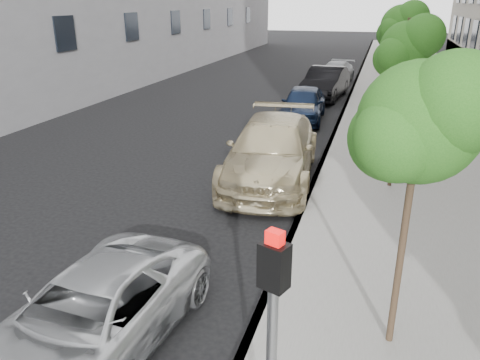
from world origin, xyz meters
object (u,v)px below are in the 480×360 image
at_px(tree_near, 422,122).
at_px(sedan_black, 325,83).
at_px(minivan, 91,316).
at_px(signal_pole, 272,340).
at_px(sedan_blue, 303,104).
at_px(tree_far, 402,26).
at_px(sedan_rear, 335,73).
at_px(suv, 272,150).
at_px(tree_mid, 407,48).

bearing_deg(tree_near, sedan_black, 99.96).
distance_m(minivan, sedan_black, 20.30).
distance_m(signal_pole, sedan_blue, 16.66).
xyz_separation_m(tree_near, minivan, (-4.19, -1.32, -2.85)).
distance_m(tree_near, sedan_blue, 14.48).
bearing_deg(minivan, sedan_black, 92.02).
relative_size(tree_far, sedan_black, 0.97).
bearing_deg(sedan_black, sedan_rear, 95.83).
xyz_separation_m(minivan, sedan_rear, (0.86, 25.54, 0.03)).
xyz_separation_m(tree_near, suv, (-3.33, 6.48, -2.60)).
distance_m(tree_mid, tree_far, 6.50).
bearing_deg(sedan_black, tree_near, -74.22).
xyz_separation_m(tree_mid, signal_pole, (-1.24, -9.19, -1.78)).
xyz_separation_m(signal_pole, suv, (-2.09, 9.17, -1.14)).
bearing_deg(sedan_black, tree_mid, -69.22).
bearing_deg(sedan_blue, signal_pole, -84.81).
height_order(tree_far, minivan, tree_far).
height_order(minivan, sedan_rear, sedan_rear).
relative_size(tree_mid, minivan, 1.01).
bearing_deg(sedan_black, sedan_blue, -87.51).
xyz_separation_m(tree_near, tree_far, (-0.00, 13.00, 0.54)).
height_order(tree_near, suv, tree_near).
relative_size(minivan, sedan_blue, 1.03).
bearing_deg(tree_near, suv, 117.19).
height_order(sedan_blue, sedan_black, sedan_black).
xyz_separation_m(suv, sedan_black, (0.00, 12.48, -0.04)).
bearing_deg(suv, signal_pole, -82.34).
relative_size(tree_far, sedan_blue, 1.11).
bearing_deg(tree_far, suv, -117.02).
relative_size(signal_pole, sedan_black, 0.60).
bearing_deg(tree_near, sedan_rear, 97.82).
distance_m(tree_mid, sedan_blue, 8.66).
height_order(tree_mid, sedan_blue, tree_mid).
xyz_separation_m(tree_mid, suv, (-3.33, -0.02, -2.92)).
relative_size(sedan_blue, sedan_rear, 0.97).
relative_size(tree_mid, sedan_rear, 1.01).
bearing_deg(signal_pole, sedan_rear, 115.62).
bearing_deg(sedan_rear, tree_far, -66.43).
bearing_deg(sedan_rear, suv, -82.95).
distance_m(tree_mid, sedan_rear, 18.30).
bearing_deg(minivan, sedan_rear, 92.52).
relative_size(tree_mid, sedan_blue, 1.04).
height_order(signal_pole, suv, signal_pole).
distance_m(minivan, sedan_rear, 25.55).
relative_size(signal_pole, sedan_rear, 0.67).
relative_size(tree_near, suv, 0.72).
bearing_deg(sedan_rear, tree_mid, -72.32).
height_order(signal_pole, sedan_rear, signal_pole).
height_order(tree_near, signal_pole, tree_near).
distance_m(tree_far, sedan_rear, 12.17).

